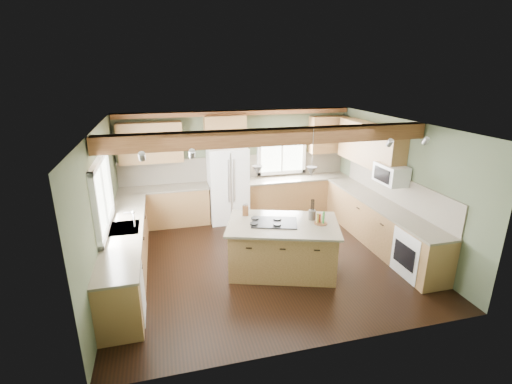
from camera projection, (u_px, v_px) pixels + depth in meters
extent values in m
plane|color=black|center=(264.00, 259.00, 7.22)|extent=(5.60, 5.60, 0.00)
plane|color=silver|center=(265.00, 125.00, 6.39)|extent=(5.60, 5.60, 0.00)
plane|color=#4A553C|center=(237.00, 164.00, 9.10)|extent=(5.60, 0.00, 5.60)
plane|color=#4A553C|center=(102.00, 210.00, 6.14)|extent=(0.00, 5.00, 5.00)
plane|color=#4A553C|center=(398.00, 185.00, 7.47)|extent=(0.00, 5.00, 5.00)
cube|color=#4C2715|center=(272.00, 137.00, 6.02)|extent=(5.55, 0.26, 0.26)
cube|color=#4C2715|center=(237.00, 113.00, 8.61)|extent=(5.55, 0.20, 0.10)
cube|color=brown|center=(237.00, 167.00, 9.12)|extent=(5.58, 0.03, 0.58)
cube|color=brown|center=(395.00, 188.00, 7.54)|extent=(0.03, 3.70, 0.58)
cube|color=brown|center=(165.00, 207.00, 8.67)|extent=(2.02, 0.60, 0.88)
cube|color=#4D4639|center=(164.00, 188.00, 8.53)|extent=(2.06, 0.64, 0.04)
cube|color=brown|center=(297.00, 196.00, 9.45)|extent=(2.62, 0.60, 0.88)
cube|color=#4D4639|center=(297.00, 178.00, 9.31)|extent=(2.66, 0.64, 0.04)
cube|color=brown|center=(127.00, 253.00, 6.53)|extent=(0.60, 3.70, 0.88)
cube|color=#4D4639|center=(124.00, 229.00, 6.38)|extent=(0.64, 3.74, 0.04)
cube|color=brown|center=(379.00, 224.00, 7.72)|extent=(0.60, 3.70, 0.88)
cube|color=#4D4639|center=(381.00, 204.00, 7.58)|extent=(0.64, 3.74, 0.04)
cube|color=brown|center=(151.00, 143.00, 8.26)|extent=(1.40, 0.35, 0.90)
cube|color=brown|center=(225.00, 131.00, 8.60)|extent=(0.96, 0.35, 0.70)
cube|color=brown|center=(369.00, 145.00, 8.05)|extent=(0.35, 2.20, 0.90)
cube|color=brown|center=(328.00, 134.00, 9.28)|extent=(0.90, 0.35, 0.90)
cube|color=white|center=(102.00, 195.00, 6.11)|extent=(0.04, 1.60, 1.05)
cube|color=white|center=(282.00, 151.00, 9.28)|extent=(1.10, 0.04, 1.00)
cube|color=#262628|center=(124.00, 229.00, 6.38)|extent=(0.50, 0.65, 0.03)
cylinder|color=#B2B2B7|center=(134.00, 220.00, 6.38)|extent=(0.02, 0.02, 0.28)
cube|color=white|center=(122.00, 295.00, 5.34)|extent=(0.60, 0.60, 0.84)
cube|color=white|center=(419.00, 253.00, 6.53)|extent=(0.60, 0.72, 0.84)
cube|color=white|center=(391.00, 174.00, 7.30)|extent=(0.40, 0.70, 0.38)
cone|color=#B2B2B7|center=(257.00, 170.00, 6.29)|extent=(0.18, 0.18, 0.16)
cone|color=#B2B2B7|center=(312.00, 171.00, 6.23)|extent=(0.18, 0.18, 0.16)
cube|color=white|center=(228.00, 185.00, 8.81)|extent=(0.90, 0.74, 1.80)
cube|color=brown|center=(282.00, 248.00, 6.72)|extent=(2.09, 1.64, 0.88)
cube|color=#4D4639|center=(283.00, 224.00, 6.57)|extent=(2.25, 1.80, 0.04)
cube|color=black|center=(274.00, 222.00, 6.57)|extent=(0.92, 0.75, 0.02)
cube|color=brown|center=(245.00, 211.00, 6.89)|extent=(0.13, 0.10, 0.19)
cylinder|color=#473F39|center=(312.00, 215.00, 6.70)|extent=(0.14, 0.14, 0.18)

